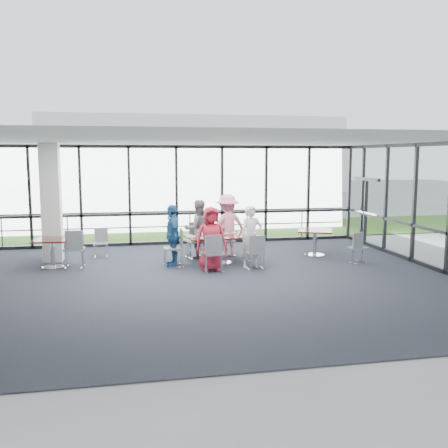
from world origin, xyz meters
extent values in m
cube|color=#232633|center=(0.00, 0.00, -0.01)|extent=(12.00, 10.00, 0.02)
cube|color=white|center=(0.00, 0.00, 3.20)|extent=(12.00, 10.00, 0.04)
cube|color=silver|center=(0.00, -5.00, 1.60)|extent=(12.00, 0.10, 3.20)
cube|color=white|center=(0.00, 5.00, 1.60)|extent=(12.00, 0.10, 3.20)
cube|color=white|center=(6.00, 0.00, 1.60)|extent=(0.10, 10.00, 3.20)
cube|color=black|center=(6.00, 3.75, 1.05)|extent=(0.12, 1.60, 2.10)
cube|color=white|center=(-3.60, 3.00, 1.60)|extent=(0.50, 0.50, 3.20)
cube|color=slate|center=(0.00, 10.00, -0.02)|extent=(80.00, 70.00, 0.02)
cube|color=#2A5318|center=(0.00, 8.00, 0.01)|extent=(80.00, 5.00, 0.01)
cube|color=silver|center=(4.00, 32.00, 3.00)|extent=(24.00, 10.00, 6.00)
cylinder|color=#2D2D33|center=(0.00, 5.60, 0.50)|extent=(12.00, 0.06, 0.06)
cube|color=#340F0A|center=(0.87, 1.80, 0.73)|extent=(1.97, 1.25, 0.04)
cylinder|color=silver|center=(0.87, 1.80, 0.35)|extent=(0.12, 0.12, 0.71)
cylinder|color=silver|center=(0.87, 1.80, 0.01)|extent=(0.56, 0.56, 0.03)
cube|color=#340F0A|center=(-3.50, 2.09, 0.73)|extent=(0.98, 0.98, 0.04)
cylinder|color=silver|center=(-3.50, 2.09, 0.35)|extent=(0.12, 0.12, 0.71)
cube|color=#340F0A|center=(3.71, 2.30, 0.73)|extent=(1.23, 1.23, 0.04)
cylinder|color=silver|center=(3.71, 2.30, 0.35)|extent=(0.12, 0.12, 0.71)
imported|color=#B92136|center=(0.44, 0.98, 0.81)|extent=(0.80, 0.53, 1.62)
imported|color=silver|center=(1.51, 1.13, 0.80)|extent=(0.63, 0.49, 1.60)
imported|color=slate|center=(0.35, 2.61, 0.82)|extent=(0.85, 0.59, 1.64)
imported|color=pink|center=(1.21, 2.69, 0.89)|extent=(1.26, 0.87, 1.78)
imported|color=#23588E|center=(-0.45, 1.67, 0.81)|extent=(0.58, 0.98, 1.62)
cylinder|color=white|center=(0.35, 1.46, 0.76)|extent=(0.24, 0.24, 0.01)
cylinder|color=white|center=(1.45, 1.51, 0.76)|extent=(0.27, 0.27, 0.01)
cylinder|color=white|center=(0.41, 2.10, 0.76)|extent=(0.25, 0.25, 0.01)
cylinder|color=white|center=(1.34, 2.16, 0.76)|extent=(0.24, 0.24, 0.01)
cylinder|color=white|center=(0.03, 1.74, 0.76)|extent=(0.26, 0.26, 0.01)
cylinder|color=white|center=(0.65, 1.59, 0.82)|extent=(0.07, 0.07, 0.14)
cylinder|color=white|center=(1.23, 1.61, 0.82)|extent=(0.07, 0.07, 0.14)
cylinder|color=white|center=(0.84, 2.07, 0.82)|extent=(0.07, 0.07, 0.15)
cylinder|color=white|center=(0.20, 1.60, 0.81)|extent=(0.06, 0.06, 0.13)
cube|color=beige|center=(0.82, 1.35, 0.75)|extent=(0.30, 0.21, 0.00)
cube|color=beige|center=(1.70, 1.66, 0.75)|extent=(0.31, 0.24, 0.00)
cube|color=beige|center=(1.01, 2.15, 0.75)|extent=(0.37, 0.32, 0.00)
cube|color=black|center=(0.87, 1.80, 0.77)|extent=(0.10, 0.07, 0.04)
cylinder|color=#930010|center=(0.84, 1.83, 0.84)|extent=(0.06, 0.06, 0.18)
cylinder|color=#126815|center=(0.93, 1.84, 0.85)|extent=(0.05, 0.05, 0.20)
camera|label=1|loc=(-1.62, -11.10, 2.85)|focal=40.00mm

